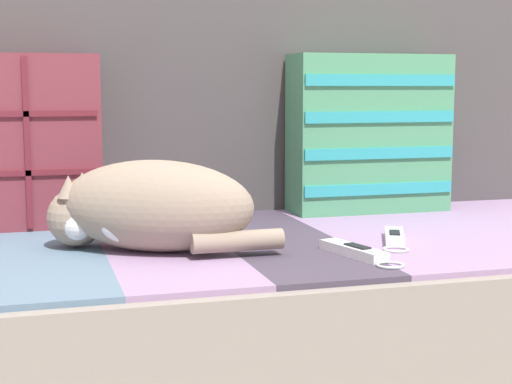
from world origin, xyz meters
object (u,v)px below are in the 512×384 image
object	(u,v)px
game_remote_near	(356,252)
game_remote_far	(395,238)
throw_pillow_striped	(369,134)
sleeping_cat	(146,208)
couch	(269,333)

from	to	relation	value
game_remote_near	game_remote_far	world-z (taller)	same
throw_pillow_striped	sleeping_cat	xyz separation A→B (m)	(-0.60, -0.33, -0.11)
game_remote_near	game_remote_far	xyz separation A→B (m)	(0.13, 0.10, -0.00)
throw_pillow_striped	game_remote_far	size ratio (longest dim) A/B	2.08
couch	sleeping_cat	size ratio (longest dim) A/B	4.08
couch	game_remote_near	bearing A→B (deg)	-70.88
throw_pillow_striped	sleeping_cat	world-z (taller)	throw_pillow_striped
sleeping_cat	game_remote_near	bearing A→B (deg)	-23.58
couch	game_remote_near	world-z (taller)	game_remote_near
throw_pillow_striped	game_remote_near	distance (m)	0.57
sleeping_cat	game_remote_far	world-z (taller)	sleeping_cat
throw_pillow_striped	game_remote_far	distance (m)	0.44
sleeping_cat	game_remote_near	distance (m)	0.39
couch	throw_pillow_striped	bearing A→B (deg)	35.33
throw_pillow_striped	sleeping_cat	size ratio (longest dim) A/B	0.92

